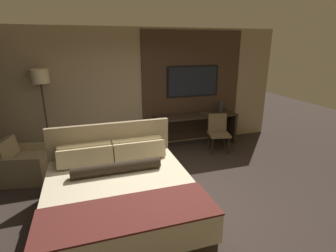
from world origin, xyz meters
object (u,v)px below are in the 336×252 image
desk (195,124)px  vase_tall (221,107)px  tv (193,81)px  floor_lamp (41,84)px  book (204,113)px  bed (120,195)px  armchair_by_window (26,165)px  desk_chair (218,130)px

desk → vase_tall: size_ratio=7.59×
tv → floor_lamp: size_ratio=0.67×
desk → book: bearing=4.6°
desk → vase_tall: bearing=4.7°
bed → vase_tall: 3.83m
armchair_by_window → floor_lamp: floor_lamp is taller
tv → desk_chair: tv is taller
desk_chair → book: desk_chair is taller
armchair_by_window → floor_lamp: 1.60m
tv → book: tv is taller
desk → tv: bearing=90.0°
bed → tv: size_ratio=1.66×
floor_lamp → vase_tall: (4.09, 0.01, -0.75)m
bed → book: (2.45, 2.37, 0.44)m
armchair_by_window → book: 4.07m
floor_lamp → armchair_by_window: bearing=-117.9°
vase_tall → armchair_by_window: bearing=-171.0°
floor_lamp → vase_tall: 4.16m
desk → desk_chair: size_ratio=2.34×
desk → desk_chair: (0.35, -0.53, -0.02)m
tv → desk_chair: 1.34m
desk → floor_lamp: bearing=179.2°
bed → floor_lamp: (-1.17, 2.40, 1.31)m
desk_chair → armchair_by_window: bearing=-165.5°
bed → desk_chair: bearing=35.5°
bed → book: bearing=44.1°
armchair_by_window → tv: bearing=-65.2°
bed → tv: (2.20, 2.58, 1.21)m
desk_chair → floor_lamp: (-3.72, 0.58, 1.15)m
desk → book: (0.25, 0.02, 0.26)m
desk → book: 0.36m
bed → floor_lamp: size_ratio=1.12×
desk → armchair_by_window: bearing=-170.2°
vase_tall → desk_chair: bearing=-121.8°
floor_lamp → desk: bearing=-0.8°
vase_tall → tv: bearing=166.9°
bed → armchair_by_window: (-1.53, 1.71, -0.09)m
bed → desk_chair: (2.56, 1.82, 0.16)m
tv → vase_tall: 0.98m
desk_chair → armchair_by_window: size_ratio=0.90×
armchair_by_window → book: book is taller
book → desk_chair: bearing=-79.4°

